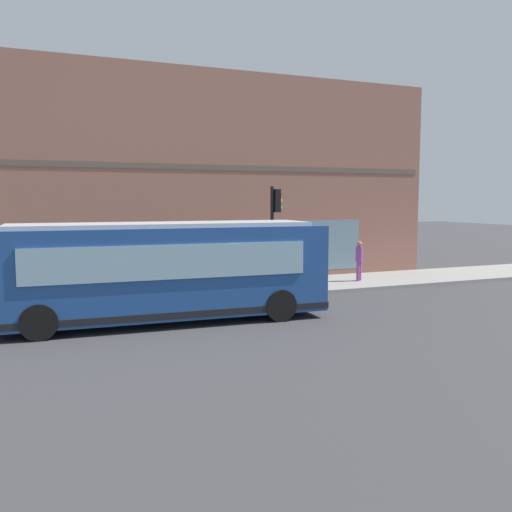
# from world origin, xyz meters

# --- Properties ---
(ground) EXTENTS (120.00, 120.00, 0.00)m
(ground) POSITION_xyz_m (0.00, 0.00, 0.00)
(ground) COLOR #38383A
(sidewalk_curb) EXTENTS (4.03, 40.00, 0.15)m
(sidewalk_curb) POSITION_xyz_m (4.61, 0.00, 0.07)
(sidewalk_curb) COLOR gray
(sidewalk_curb) RESTS_ON ground
(building_corner) EXTENTS (6.98, 23.89, 9.39)m
(building_corner) POSITION_xyz_m (10.09, 0.00, 4.68)
(building_corner) COLOR #8C5B4C
(building_corner) RESTS_ON ground
(city_bus_nearside) EXTENTS (3.04, 10.15, 3.07)m
(city_bus_nearside) POSITION_xyz_m (0.16, 2.91, 1.55)
(city_bus_nearside) COLOR #1E478C
(city_bus_nearside) RESTS_ON ground
(traffic_light_near_corner) EXTENTS (0.32, 0.49, 4.13)m
(traffic_light_near_corner) POSITION_xyz_m (3.14, -2.23, 3.02)
(traffic_light_near_corner) COLOR black
(traffic_light_near_corner) RESTS_ON sidewalk_curb
(fire_hydrant) EXTENTS (0.35, 0.35, 0.74)m
(fire_hydrant) POSITION_xyz_m (6.09, -3.23, 0.51)
(fire_hydrant) COLOR yellow
(fire_hydrant) RESTS_ON sidewalk_curb
(pedestrian_near_hydrant) EXTENTS (0.32, 0.32, 1.77)m
(pedestrian_near_hydrant) POSITION_xyz_m (4.39, -6.95, 1.18)
(pedestrian_near_hydrant) COLOR #8C3F8C
(pedestrian_near_hydrant) RESTS_ON sidewalk_curb
(pedestrian_by_light_pole) EXTENTS (0.32, 0.32, 1.65)m
(pedestrian_by_light_pole) POSITION_xyz_m (3.56, 5.30, 1.10)
(pedestrian_by_light_pole) COLOR #3359A5
(pedestrian_by_light_pole) RESTS_ON sidewalk_curb
(pedestrian_walking_along_curb) EXTENTS (0.32, 0.32, 1.60)m
(pedestrian_walking_along_curb) POSITION_xyz_m (5.62, 1.64, 1.06)
(pedestrian_walking_along_curb) COLOR #3F8C4C
(pedestrian_walking_along_curb) RESTS_ON sidewalk_curb
(pedestrian_near_building_entrance) EXTENTS (0.32, 0.32, 1.56)m
(pedestrian_near_building_entrance) POSITION_xyz_m (3.97, 6.78, 1.04)
(pedestrian_near_building_entrance) COLOR silver
(pedestrian_near_building_entrance) RESTS_ON sidewalk_curb
(newspaper_vending_box) EXTENTS (0.44, 0.43, 0.90)m
(newspaper_vending_box) POSITION_xyz_m (5.53, -2.40, 0.60)
(newspaper_vending_box) COLOR #BF3F19
(newspaper_vending_box) RESTS_ON sidewalk_curb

